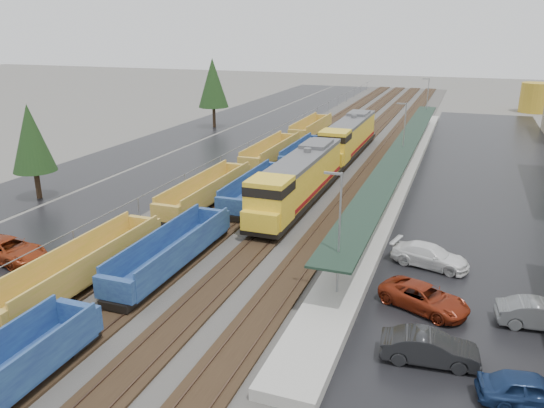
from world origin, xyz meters
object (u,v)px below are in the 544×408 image
Objects in this scene: parked_car_east_a at (430,348)px; parked_car_east_c at (430,256)px; locomotive_lead at (298,180)px; well_string_blue at (172,253)px; parked_car_east_e at (541,315)px; parked_car_east_b at (424,298)px; locomotive_trail at (349,137)px; storage_tank at (535,98)px; parked_car_east_d at (530,391)px; parked_car_west_c at (9,250)px; well_string_yellow at (156,224)px.

parked_car_east_a reaches higher than parked_car_east_c.
locomotive_lead is 15.94m from well_string_blue.
parked_car_east_e is (6.28, -6.00, -0.00)m from parked_car_east_c.
parked_car_east_c reaches higher than parked_car_east_b.
parked_car_east_b is 6.13m from parked_car_east_e.
locomotive_trail is 43.42m from parked_car_east_a.
well_string_blue is at bearing -96.28° from locomotive_trail.
storage_tank is 92.17m from parked_car_east_d.
locomotive_lead is 23.92m from parked_car_east_e.
parked_car_east_e is (1.12, 7.09, 0.02)m from parked_car_east_d.
parked_car_east_d is (32.90, -3.94, -0.05)m from parked_car_west_c.
parked_car_west_c is at bearing 73.22° from parked_car_east_d.
locomotive_trail is 4.79× the size of parked_car_east_d.
parked_car_east_d is (17.45, -22.08, -1.76)m from locomotive_lead.
well_string_blue is (4.00, -4.37, -0.02)m from well_string_yellow.
parked_car_east_e is (-7.02, -84.69, -2.03)m from storage_tank.
storage_tank reaches higher than parked_car_east_c.
well_string_blue is at bearing 124.45° from parked_car_east_c.
storage_tank is at bearing -13.73° from parked_car_east_a.
parked_car_east_b is 0.99× the size of parked_car_east_c.
well_string_blue reaches higher than parked_car_east_b.
storage_tank is at bearing -19.18° from parked_car_west_c.
locomotive_lead reaches higher than parked_car_east_e.
parked_car_east_a reaches higher than parked_car_east_b.
locomotive_trail is 55.02m from storage_tank.
parked_car_east_b is (16.44, 0.24, -0.43)m from well_string_blue.
parked_car_east_c is 1.20× the size of parked_car_east_d.
well_string_yellow is 19.46× the size of parked_car_east_b.
well_string_yellow reaches higher than parked_car_east_d.
parked_car_east_a is 1.08× the size of parked_car_east_d.
parked_car_west_c is at bearing 89.07° from parked_car_east_e.
parked_car_east_d is (-8.14, -91.79, -2.04)m from storage_tank.
parked_car_west_c is 33.13m from parked_car_east_d.
parked_car_east_e is (22.56, 0.39, -0.39)m from well_string_blue.
locomotive_lead is 15.32m from parked_car_east_c.
well_string_yellow is 21.96× the size of parked_car_east_e.
parked_car_east_d is at bearing -17.37° from well_string_blue.
parked_car_east_b is (12.44, -36.13, -1.78)m from locomotive_trail.
parked_car_west_c is 1.25× the size of parked_car_east_e.
parked_car_east_b is at bearing 0.84° from well_string_blue.
well_string_blue reaches higher than parked_car_east_e.
parked_car_east_a is 0.90× the size of parked_car_east_c.
well_string_yellow is at bearing 75.24° from parked_car_east_e.
well_string_blue is at bearing 67.94° from parked_car_east_a.
parked_car_east_b is 6.14m from parked_car_east_c.
well_string_blue is 22.47m from parked_car_east_d.
parked_car_west_c is at bearing -166.39° from well_string_blue.
locomotive_lead is at bearing 53.98° from well_string_yellow.
well_string_blue is at bearing -104.59° from locomotive_lead.
locomotive_lead is 13.67m from well_string_yellow.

